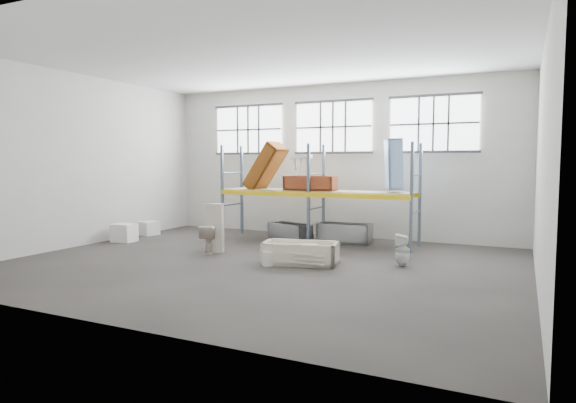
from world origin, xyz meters
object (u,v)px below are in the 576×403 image
Objects in this scene: bucket at (268,258)px; bathtub_beige at (301,253)px; steel_tub_left at (290,231)px; blue_tub_upright at (393,164)px; carton_near at (124,233)px; toilet_beige at (211,239)px; toilet_white at (403,250)px; rust_tub_flat at (311,183)px; cistern_tall at (215,228)px; steel_tub_right at (345,233)px.

bathtub_beige is at bearing 40.24° from bucket.
steel_tub_left is 3.93m from blue_tub_upright.
steel_tub_left is at bearing 107.65° from bucket.
carton_near reaches higher than steel_tub_left.
toilet_beige reaches higher than bucket.
bathtub_beige is at bearing 161.49° from toilet_beige.
toilet_white is 4.83m from steel_tub_left.
steel_tub_left is at bearing -133.65° from toilet_white.
toilet_white is at bearing 172.98° from toilet_beige.
steel_tub_left is at bearing 161.26° from rust_tub_flat.
cistern_tall reaches higher than bucket.
rust_tub_flat is (1.80, 2.69, 1.44)m from toilet_beige.
steel_tub_right reaches higher than bucket.
steel_tub_right is at bearing -143.32° from toilet_beige.
carton_near is at bearing 162.91° from bathtub_beige.
toilet_white is (5.11, 0.47, 0.01)m from toilet_beige.
steel_tub_right is 2.62m from blue_tub_upright.
toilet_beige is at bearing -123.81° from rust_tub_flat.
steel_tub_left is (-1.83, 3.28, -0.01)m from bathtub_beige.
carton_near is (-7.73, -2.54, -2.12)m from blue_tub_upright.
bathtub_beige is 4.10m from blue_tub_upright.
bathtub_beige is 3.46m from steel_tub_right.
steel_tub_right is at bearing 24.47° from carton_near.
cistern_tall reaches higher than toilet_beige.
bathtub_beige is 2.76× the size of carton_near.
toilet_beige is 3.55m from rust_tub_flat.
steel_tub_right is at bearing -151.11° from toilet_white.
cistern_tall is (0.11, 0.05, 0.29)m from toilet_beige.
cistern_tall is at bearing 161.32° from bathtub_beige.
carton_near is (-6.26, 0.64, 0.02)m from bathtub_beige.
steel_tub_left is 4.14× the size of bucket.
toilet_white reaches higher than toilet_beige.
toilet_white is 3.24m from blue_tub_upright.
toilet_white reaches higher than carton_near.
bathtub_beige is 1.12× the size of steel_tub_right.
toilet_beige is 1.16× the size of carton_near.
toilet_beige is at bearing -131.00° from steel_tub_right.
steel_tub_left is at bearing 30.72° from carton_near.
blue_tub_upright reaches higher than toilet_white.
toilet_beige is 0.54× the size of steel_tub_left.
toilet_white is 3.20m from bucket.
toilet_white is at bearing 24.07° from bucket.
blue_tub_upright is at bearing -158.39° from toilet_beige.
toilet_white is 1.19× the size of carton_near.
cistern_tall is at bearing -4.67° from carton_near.
carton_near is at bearing 154.79° from cistern_tall.
blue_tub_upright reaches higher than rust_tub_flat.
steel_tub_left reaches higher than bucket.
toilet_white is 0.54× the size of blue_tub_upright.
cistern_tall is 0.87× the size of rust_tub_flat.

